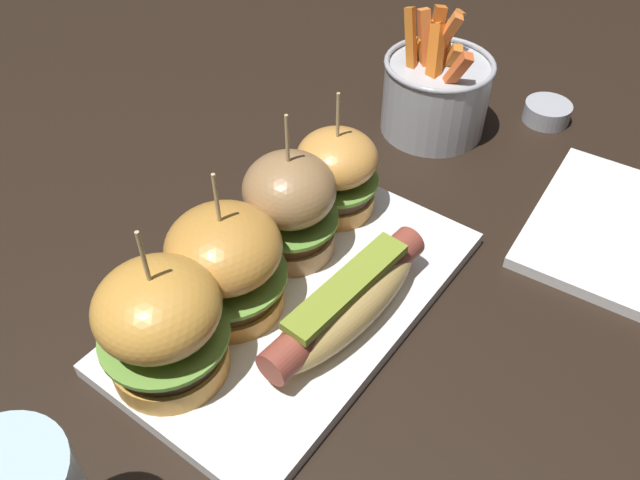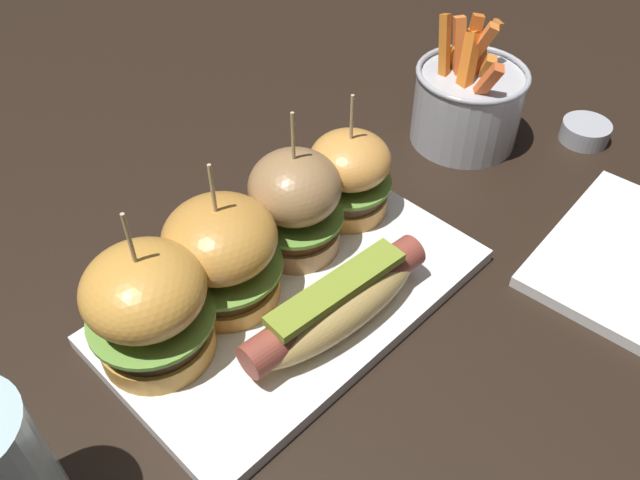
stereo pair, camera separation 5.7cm
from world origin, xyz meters
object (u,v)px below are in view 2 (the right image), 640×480
(slider_far_left, at_px, (148,307))
(slider_far_right, at_px, (350,174))
(sauce_ramekin, at_px, (585,131))
(fries_bucket, at_px, (467,102))
(hot_dog, at_px, (336,305))
(platter_main, at_px, (294,296))
(slider_center_right, at_px, (295,203))
(slider_center_left, at_px, (222,253))

(slider_far_left, relative_size, slider_far_right, 1.12)
(slider_far_left, height_order, sauce_ramekin, slider_far_left)
(slider_far_right, height_order, sauce_ramekin, slider_far_right)
(slider_far_right, distance_m, fries_bucket, 0.20)
(hot_dog, bearing_deg, slider_far_left, 144.27)
(slider_far_right, bearing_deg, platter_main, -160.60)
(slider_center_right, height_order, slider_far_right, slider_center_right)
(hot_dog, height_order, sauce_ramekin, hot_dog)
(slider_center_left, height_order, sauce_ramekin, slider_center_left)
(slider_far_left, height_order, slider_center_right, same)
(hot_dog, xyz_separation_m, slider_far_right, (0.11, 0.09, 0.02))
(slider_center_left, distance_m, slider_center_right, 0.08)
(platter_main, height_order, slider_far_right, slider_far_right)
(fries_bucket, distance_m, sauce_ramekin, 0.15)
(slider_center_right, relative_size, sauce_ramekin, 2.65)
(hot_dog, relative_size, fries_bucket, 1.28)
(platter_main, bearing_deg, slider_far_left, 164.21)
(platter_main, xyz_separation_m, slider_center_right, (0.04, 0.04, 0.06))
(slider_far_right, bearing_deg, sauce_ramekin, -19.34)
(fries_bucket, bearing_deg, slider_far_left, -178.98)
(slider_center_right, distance_m, fries_bucket, 0.27)
(slider_center_right, distance_m, sauce_ramekin, 0.38)
(platter_main, height_order, slider_far_left, slider_far_left)
(hot_dog, height_order, slider_center_left, slider_center_left)
(platter_main, distance_m, slider_far_left, 0.14)
(platter_main, xyz_separation_m, sauce_ramekin, (0.41, -0.06, 0.01))
(hot_dog, distance_m, slider_far_left, 0.15)
(platter_main, relative_size, sauce_ramekin, 6.03)
(slider_far_left, distance_m, slider_far_right, 0.23)
(slider_center_left, relative_size, slider_center_right, 0.96)
(sauce_ramekin, bearing_deg, slider_center_left, 167.08)
(sauce_ramekin, bearing_deg, slider_far_right, 160.66)
(slider_center_left, height_order, fries_bucket, slider_center_left)
(hot_dog, distance_m, slider_center_right, 0.11)
(platter_main, height_order, fries_bucket, fries_bucket)
(slider_center_left, distance_m, fries_bucket, 0.35)
(platter_main, distance_m, fries_bucket, 0.32)
(fries_bucket, height_order, sauce_ramekin, fries_bucket)
(hot_dog, distance_m, fries_bucket, 0.32)
(platter_main, relative_size, fries_bucket, 2.32)
(slider_far_right, bearing_deg, slider_far_left, -178.35)
(fries_bucket, bearing_deg, sauce_ramekin, -47.10)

